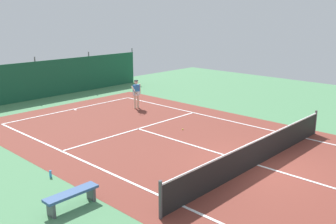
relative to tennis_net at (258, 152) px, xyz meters
The scene contains 8 objects.
ground_plane 0.51m from the tennis_net, ahead, with size 36.00×36.00×0.00m, color #4C8456.
court_surface 0.51m from the tennis_net, ahead, with size 11.02×26.60×0.01m.
tennis_net is the anchor object (origin of this frame).
back_fence 16.38m from the tennis_net, 90.00° to the left, with size 16.30×0.98×2.70m.
tennis_player 9.81m from the tennis_net, 74.30° to the left, with size 0.79×0.69×1.64m.
tennis_ball_near_player 4.96m from the tennis_net, 74.28° to the left, with size 0.07×0.07×0.07m, color #CCDB33.
courtside_bench 6.69m from the tennis_net, 160.60° to the left, with size 1.60×0.40×0.49m.
water_bottle 7.26m from the tennis_net, 141.47° to the left, with size 0.08×0.08×0.24m, color #338CD8.
Camera 1 is at (-11.42, -6.32, 5.33)m, focal length 40.13 mm.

